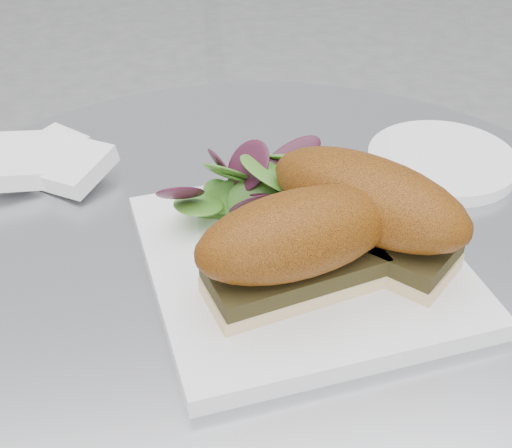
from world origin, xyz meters
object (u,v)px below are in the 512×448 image
at_px(saucer, 442,161).
at_px(plate, 302,262).
at_px(sandwich_left, 297,244).
at_px(sandwich_right, 367,207).

bearing_deg(saucer, plate, -141.89).
xyz_separation_m(plate, saucer, (0.17, 0.13, -0.00)).
height_order(plate, saucer, plate).
relative_size(sandwich_left, sandwich_right, 0.97).
bearing_deg(saucer, sandwich_right, -131.48).
xyz_separation_m(plate, sandwich_left, (-0.01, -0.04, 0.05)).
xyz_separation_m(sandwich_right, saucer, (0.12, 0.14, -0.05)).
height_order(plate, sandwich_left, sandwich_left).
height_order(sandwich_right, saucer, sandwich_right).
distance_m(sandwich_left, saucer, 0.26).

